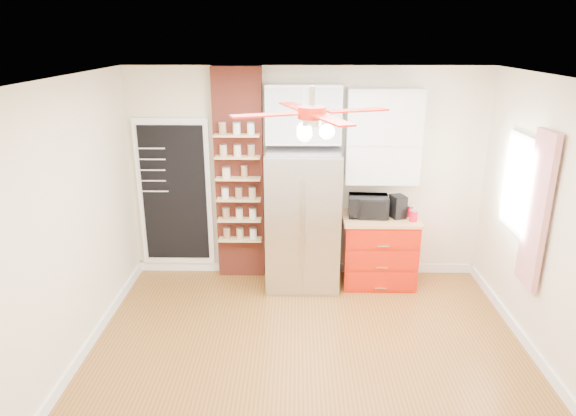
{
  "coord_description": "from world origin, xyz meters",
  "views": [
    {
      "loc": [
        -0.13,
        -4.33,
        3.06
      ],
      "look_at": [
        -0.22,
        0.9,
        1.28
      ],
      "focal_mm": 32.0,
      "sensor_mm": 36.0,
      "label": 1
    }
  ],
  "objects_px": {
    "red_cabinet": "(379,250)",
    "toaster_oven": "(368,206)",
    "ceiling_fan": "(312,113)",
    "pantry_jar_oats": "(226,173)",
    "canister_left": "(413,216)",
    "fridge": "(303,220)",
    "coffee_maker": "(398,207)"
  },
  "relations": [
    {
      "from": "red_cabinet",
      "to": "toaster_oven",
      "type": "distance_m",
      "value": 0.6
    },
    {
      "from": "ceiling_fan",
      "to": "pantry_jar_oats",
      "type": "height_order",
      "value": "ceiling_fan"
    },
    {
      "from": "ceiling_fan",
      "to": "canister_left",
      "type": "distance_m",
      "value": 2.48
    },
    {
      "from": "fridge",
      "to": "pantry_jar_oats",
      "type": "distance_m",
      "value": 1.1
    },
    {
      "from": "toaster_oven",
      "to": "canister_left",
      "type": "bearing_deg",
      "value": -14.74
    },
    {
      "from": "canister_left",
      "to": "pantry_jar_oats",
      "type": "bearing_deg",
      "value": 174.45
    },
    {
      "from": "fridge",
      "to": "canister_left",
      "type": "relative_size",
      "value": 13.4
    },
    {
      "from": "fridge",
      "to": "ceiling_fan",
      "type": "xyz_separation_m",
      "value": [
        0.05,
        -1.63,
        1.55
      ]
    },
    {
      "from": "ceiling_fan",
      "to": "canister_left",
      "type": "bearing_deg",
      "value": 49.85
    },
    {
      "from": "red_cabinet",
      "to": "coffee_maker",
      "type": "height_order",
      "value": "coffee_maker"
    },
    {
      "from": "red_cabinet",
      "to": "toaster_oven",
      "type": "height_order",
      "value": "toaster_oven"
    },
    {
      "from": "toaster_oven",
      "to": "coffee_maker",
      "type": "height_order",
      "value": "coffee_maker"
    },
    {
      "from": "coffee_maker",
      "to": "red_cabinet",
      "type": "bearing_deg",
      "value": 156.5
    },
    {
      "from": "coffee_maker",
      "to": "canister_left",
      "type": "relative_size",
      "value": 2.16
    },
    {
      "from": "fridge",
      "to": "red_cabinet",
      "type": "bearing_deg",
      "value": 2.95
    },
    {
      "from": "ceiling_fan",
      "to": "pantry_jar_oats",
      "type": "distance_m",
      "value": 2.24
    },
    {
      "from": "ceiling_fan",
      "to": "toaster_oven",
      "type": "distance_m",
      "value": 2.33
    },
    {
      "from": "ceiling_fan",
      "to": "coffee_maker",
      "type": "relative_size",
      "value": 4.97
    },
    {
      "from": "fridge",
      "to": "canister_left",
      "type": "distance_m",
      "value": 1.35
    },
    {
      "from": "fridge",
      "to": "pantry_jar_oats",
      "type": "relative_size",
      "value": 13.77
    },
    {
      "from": "red_cabinet",
      "to": "canister_left",
      "type": "relative_size",
      "value": 7.2
    },
    {
      "from": "ceiling_fan",
      "to": "toaster_oven",
      "type": "xyz_separation_m",
      "value": [
        0.76,
        1.7,
        -1.39
      ]
    },
    {
      "from": "red_cabinet",
      "to": "toaster_oven",
      "type": "bearing_deg",
      "value": 172.66
    },
    {
      "from": "toaster_oven",
      "to": "pantry_jar_oats",
      "type": "height_order",
      "value": "pantry_jar_oats"
    },
    {
      "from": "fridge",
      "to": "coffee_maker",
      "type": "relative_size",
      "value": 6.21
    },
    {
      "from": "red_cabinet",
      "to": "coffee_maker",
      "type": "distance_m",
      "value": 0.62
    },
    {
      "from": "coffee_maker",
      "to": "canister_left",
      "type": "xyz_separation_m",
      "value": [
        0.17,
        -0.14,
        -0.08
      ]
    },
    {
      "from": "fridge",
      "to": "ceiling_fan",
      "type": "relative_size",
      "value": 1.25
    },
    {
      "from": "pantry_jar_oats",
      "to": "toaster_oven",
      "type": "bearing_deg",
      "value": -1.66
    },
    {
      "from": "red_cabinet",
      "to": "pantry_jar_oats",
      "type": "distance_m",
      "value": 2.15
    },
    {
      "from": "red_cabinet",
      "to": "ceiling_fan",
      "type": "distance_m",
      "value": 2.75
    },
    {
      "from": "pantry_jar_oats",
      "to": "ceiling_fan",
      "type": "bearing_deg",
      "value": -60.46
    }
  ]
}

